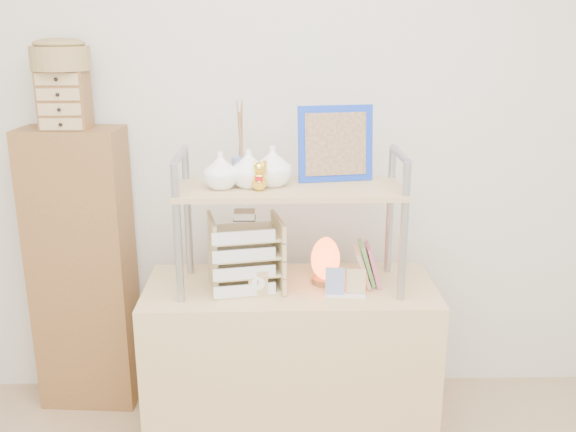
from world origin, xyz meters
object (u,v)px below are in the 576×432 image
desk (290,366)px  salt_lamp (325,260)px  letter_tray (245,257)px  cabinet (83,271)px

desk → salt_lamp: 0.50m
letter_tray → salt_lamp: (0.33, 0.04, -0.03)m
cabinet → letter_tray: 0.90m
cabinet → salt_lamp: (1.11, -0.35, 0.18)m
cabinet → letter_tray: size_ratio=4.12×
salt_lamp → letter_tray: bearing=-173.5°
desk → cabinet: 1.08m
cabinet → salt_lamp: bearing=-12.7°
cabinet → salt_lamp: cabinet is taller
cabinet → desk: bearing=-16.4°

